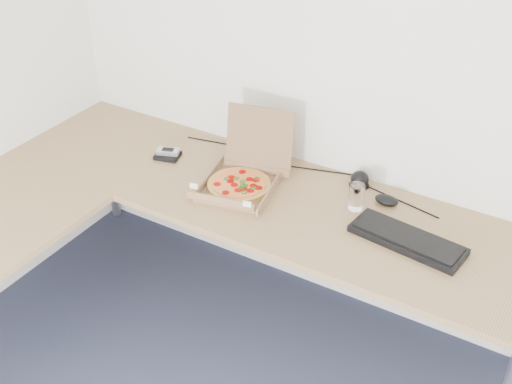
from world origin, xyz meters
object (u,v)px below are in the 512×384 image
Objects in this scene: desk at (142,225)px; wallet at (168,156)px; pizza_box at (241,180)px; drinking_glass at (357,197)px; keyboard at (407,240)px.

wallet is at bearing 115.08° from desk.
pizza_box is 0.52m from drinking_glass.
pizza_box reaches higher than keyboard.
drinking_glass is at bearing 0.74° from pizza_box.
desk is 6.85× the size of pizza_box.
drinking_glass is (0.73, 0.53, 0.09)m from desk.
keyboard reaches higher than wallet.
drinking_glass reaches higher than keyboard.
pizza_box reaches higher than wallet.
pizza_box is at bearing -173.31° from keyboard.
keyboard is 1.23m from wallet.
wallet reaches higher than desk.
pizza_box is at bearing 61.71° from desk.
wallet is (-0.22, 0.47, 0.04)m from desk.
pizza_box is at bearing -167.55° from drinking_glass.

